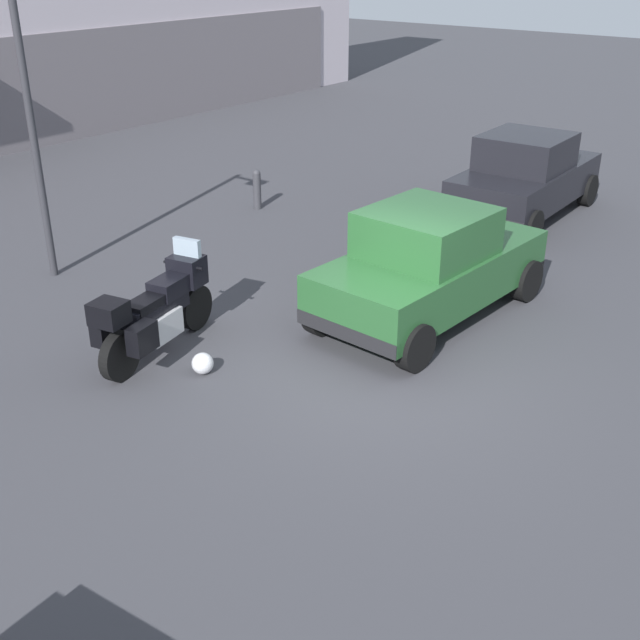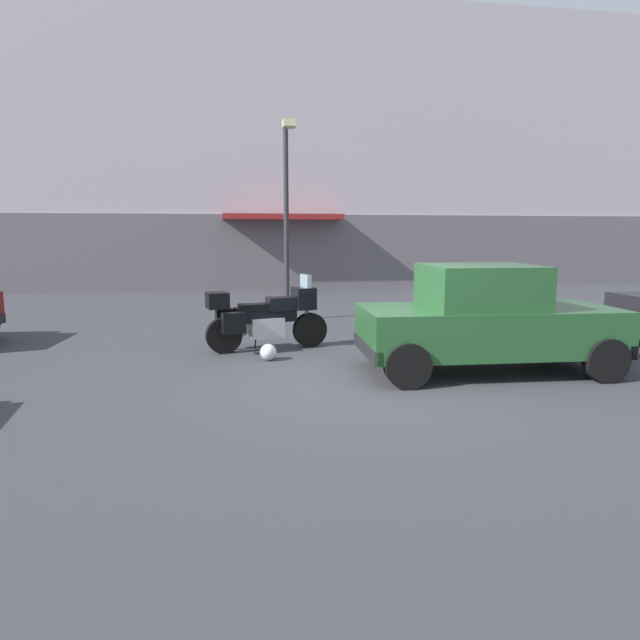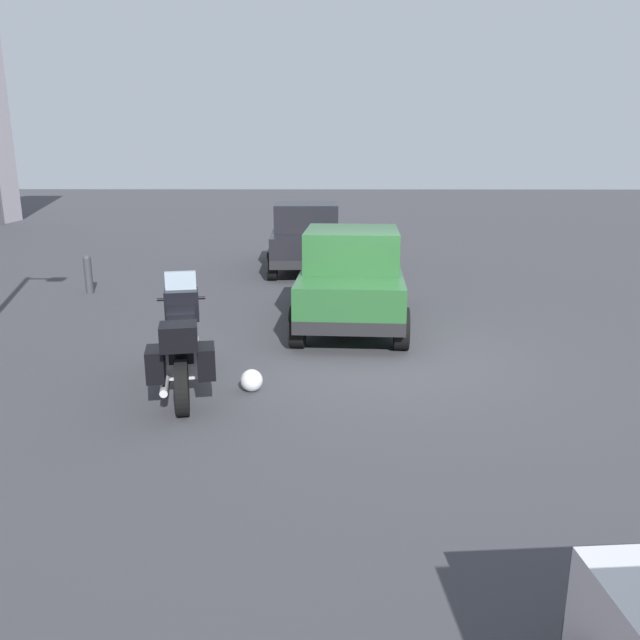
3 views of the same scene
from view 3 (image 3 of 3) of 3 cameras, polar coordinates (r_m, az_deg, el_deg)
name	(u,v)px [view 3 (image 3 of 3)]	position (r m, az deg, el deg)	size (l,w,h in m)	color
ground_plane	(377,354)	(9.29, 5.22, -3.11)	(80.00, 80.00, 0.00)	#38383D
motorcycle	(182,342)	(7.89, -12.40, -2.00)	(2.24, 0.98, 1.36)	black
helmet	(252,380)	(7.88, -6.22, -5.46)	(0.28, 0.28, 0.28)	silver
car_hatchback_near	(306,237)	(15.82, -1.26, 7.55)	(3.92, 1.88, 1.64)	black
car_wagon_end	(352,277)	(10.72, 2.88, 3.88)	(3.95, 1.98, 1.64)	#235128
bollard_curbside	(88,273)	(13.98, -20.26, 4.03)	(0.16, 0.16, 0.81)	#333338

